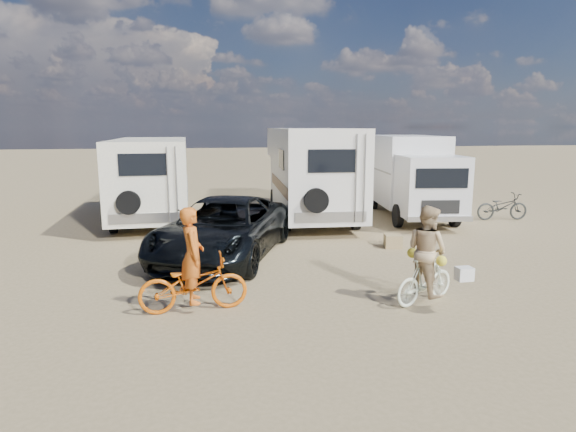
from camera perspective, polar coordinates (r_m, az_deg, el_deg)
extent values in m
plane|color=#968059|center=(11.48, 8.36, -6.70)|extent=(140.00, 140.00, 0.00)
imported|color=black|center=(12.60, -7.68, -1.48)|extent=(4.44, 6.14, 1.55)
imported|color=#BF5007|center=(9.13, -11.12, -7.88)|extent=(2.03, 0.85, 1.04)
imported|color=silver|center=(9.76, 15.91, -7.30)|extent=(1.55, 1.00, 0.91)
imported|color=#C35816|center=(9.02, -11.20, -5.66)|extent=(0.48, 0.68, 1.78)
imported|color=tan|center=(9.64, 16.03, -4.96)|extent=(0.94, 1.04, 1.73)
imported|color=#252724|center=(19.33, 23.98, 1.02)|extent=(1.94, 0.83, 0.99)
cube|color=#226B89|center=(13.92, -5.86, -2.62)|extent=(0.67, 0.58, 0.45)
cube|color=#988153|center=(13.99, 12.30, -2.91)|extent=(0.56, 0.56, 0.37)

